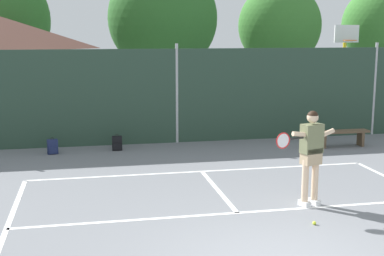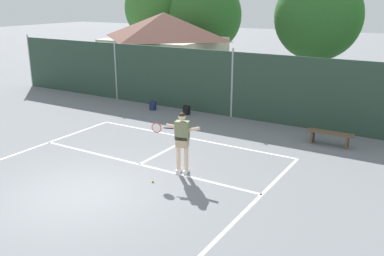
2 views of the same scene
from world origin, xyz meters
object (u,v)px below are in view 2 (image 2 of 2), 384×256
(backpack_black, at_px, (186,110))
(courtside_bench, at_px, (330,135))
(tennis_ball, at_px, (153,181))
(tennis_player, at_px, (182,137))
(backpack_navy, at_px, (153,106))

(backpack_black, height_order, courtside_bench, courtside_bench)
(tennis_ball, distance_m, courtside_bench, 6.77)
(tennis_player, height_order, backpack_black, tennis_player)
(tennis_ball, relative_size, backpack_navy, 0.14)
(tennis_player, relative_size, backpack_black, 4.01)
(tennis_ball, xyz_separation_m, backpack_navy, (-4.78, 6.53, 0.16))
(tennis_player, height_order, courtside_bench, tennis_player)
(tennis_player, relative_size, backpack_navy, 4.01)
(tennis_player, xyz_separation_m, tennis_ball, (-0.34, -1.01, -1.08))
(tennis_player, bearing_deg, tennis_ball, -108.57)
(tennis_ball, distance_m, backpack_navy, 8.09)
(tennis_player, distance_m, backpack_navy, 7.58)
(backpack_navy, bearing_deg, tennis_player, -47.16)
(backpack_navy, bearing_deg, tennis_ball, -53.82)
(tennis_player, distance_m, tennis_ball, 1.52)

